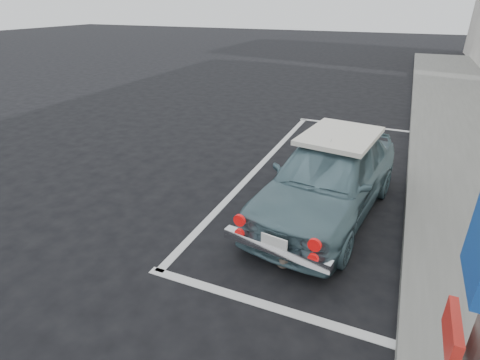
# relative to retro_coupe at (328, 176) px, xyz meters

# --- Properties ---
(ground) EXTENTS (80.00, 80.00, 0.00)m
(ground) POSITION_rel_retro_coupe_xyz_m (-0.65, -1.73, -0.61)
(ground) COLOR black
(ground) RESTS_ON ground
(pline_rear) EXTENTS (3.00, 0.12, 0.01)m
(pline_rear) POSITION_rel_retro_coupe_xyz_m (-0.15, -2.23, -0.61)
(pline_rear) COLOR silver
(pline_rear) RESTS_ON ground
(pline_front) EXTENTS (3.00, 0.12, 0.01)m
(pline_front) POSITION_rel_retro_coupe_xyz_m (-0.15, 4.77, -0.61)
(pline_front) COLOR silver
(pline_front) RESTS_ON ground
(pline_side) EXTENTS (0.12, 7.00, 0.01)m
(pline_side) POSITION_rel_retro_coupe_xyz_m (-1.55, 1.27, -0.61)
(pline_side) COLOR silver
(pline_side) RESTS_ON ground
(retro_coupe) EXTENTS (1.93, 3.73, 1.21)m
(retro_coupe) POSITION_rel_retro_coupe_xyz_m (0.00, 0.00, 0.00)
(retro_coupe) COLOR slate
(retro_coupe) RESTS_ON ground
(cat) EXTENTS (0.31, 0.46, 0.26)m
(cat) POSITION_rel_retro_coupe_xyz_m (-0.20, -1.51, -0.50)
(cat) COLOR #65574D
(cat) RESTS_ON ground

